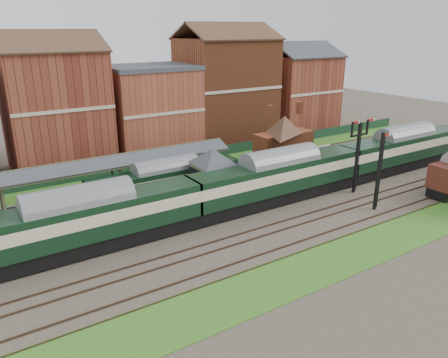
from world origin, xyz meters
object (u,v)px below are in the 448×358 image
signal_box (213,175)px  semaphore_bracket (358,153)px  platform_railcar (166,181)px  dmu_train (279,177)px

signal_box → semaphore_bracket: size_ratio=0.73×
platform_railcar → dmu_train: bearing=-33.2°
signal_box → semaphore_bracket: 16.16m
signal_box → semaphore_bracket: bearing=-20.9°
semaphore_bracket → platform_railcar: (-18.79, 9.00, -2.36)m
semaphore_bracket → dmu_train: size_ratio=0.13×
dmu_train → signal_box: bearing=152.3°
semaphore_bracket → dmu_train: bearing=164.2°
platform_railcar → semaphore_bracket: bearing=-25.6°
semaphore_bracket → dmu_train: semaphore_bracket is taller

